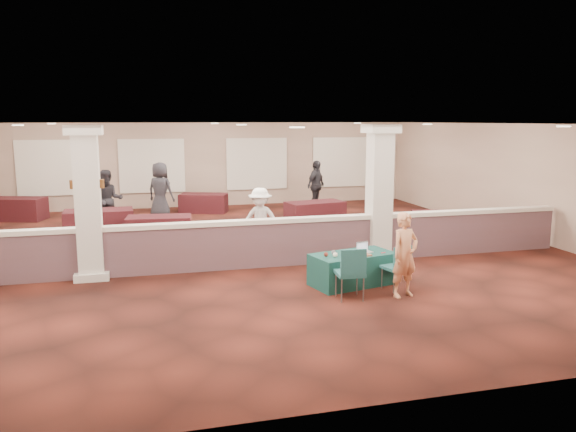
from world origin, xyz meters
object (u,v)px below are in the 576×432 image
object	(u,v)px
far_table_front_left	(99,223)
attendee_b	(260,220)
conf_chair_side	(351,269)
woman	(405,255)
near_table	(353,269)
attendee_d	(160,191)
far_table_back_left	(16,209)
conf_chair_main	(399,264)
far_table_back_right	(315,213)
attendee_a	(108,200)
far_table_back_center	(204,203)
far_table_front_right	(446,225)
far_table_front_center	(159,229)
attendee_c	(316,186)

from	to	relation	value
far_table_front_left	attendee_b	world-z (taller)	attendee_b
conf_chair_side	woman	size ratio (longest dim) A/B	0.62
near_table	attendee_d	size ratio (longest dim) A/B	0.87
far_table_back_left	conf_chair_main	bearing A→B (deg)	-49.69
woman	attendee_d	size ratio (longest dim) A/B	0.84
near_table	far_table_front_left	xyz separation A→B (m)	(-5.29, 6.33, 0.06)
far_table_front_left	far_table_back_left	size ratio (longest dim) A/B	1.03
far_table_back_right	attendee_b	distance (m)	4.06
far_table_back_right	attendee_a	size ratio (longest dim) A/B	0.99
far_table_back_center	far_table_back_right	bearing A→B (deg)	-46.13
attendee_a	far_table_back_center	bearing A→B (deg)	37.94
far_table_front_right	attendee_d	world-z (taller)	attendee_d
conf_chair_main	far_table_back_right	world-z (taller)	conf_chair_main
conf_chair_main	far_table_front_center	size ratio (longest dim) A/B	0.52
attendee_b	far_table_back_right	bearing A→B (deg)	77.29
near_table	woman	bearing A→B (deg)	-69.70
far_table_back_right	far_table_front_center	bearing A→B (deg)	-164.71
woman	far_table_back_center	distance (m)	11.11
woman	far_table_front_right	xyz separation A→B (m)	(3.58, 4.60, -0.44)
far_table_front_center	attendee_a	size ratio (longest dim) A/B	0.95
woman	far_table_back_right	bearing A→B (deg)	69.13
far_table_back_right	conf_chair_main	bearing A→B (deg)	-94.32
far_table_front_right	attendee_d	bearing A→B (deg)	146.11
conf_chair_side	far_table_back_center	distance (m)	10.89
far_table_front_center	far_table_front_right	bearing A→B (deg)	-11.20
conf_chair_main	conf_chair_side	world-z (taller)	conf_chair_side
conf_chair_main	woman	world-z (taller)	woman
far_table_front_left	attendee_d	distance (m)	3.12
conf_chair_main	far_table_front_center	distance (m)	7.26
far_table_front_left	far_table_back_right	distance (m)	6.54
conf_chair_main	attendee_d	distance (m)	10.31
attendee_b	conf_chair_side	bearing A→B (deg)	-54.67
attendee_b	attendee_c	size ratio (longest dim) A/B	0.88
far_table_front_left	far_table_front_center	size ratio (longest dim) A/B	1.09
attendee_b	woman	bearing A→B (deg)	-41.87
conf_chair_side	far_table_front_left	size ratio (longest dim) A/B	0.53
conf_chair_main	far_table_front_left	distance (m)	9.18
near_table	woman	distance (m)	1.27
far_table_front_left	far_table_front_right	size ratio (longest dim) A/B	1.04
conf_chair_main	attendee_a	distance (m)	9.83
far_table_front_right	far_table_back_center	xyz separation A→B (m)	(-6.16, 6.20, -0.03)
conf_chair_side	attendee_c	bearing A→B (deg)	80.74
far_table_back_left	attendee_d	bearing A→B (deg)	-12.39
far_table_back_center	attendee_b	size ratio (longest dim) A/B	1.03
woman	attendee_b	size ratio (longest dim) A/B	0.99
conf_chair_side	far_table_back_right	xyz separation A→B (m)	(1.65, 7.48, -0.22)
conf_chair_side	attendee_d	size ratio (longest dim) A/B	0.52
near_table	far_table_front_left	world-z (taller)	far_table_front_left
far_table_front_center	attendee_d	xyz separation A→B (m)	(0.19, 3.61, 0.61)
near_table	far_table_front_center	world-z (taller)	far_table_front_center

